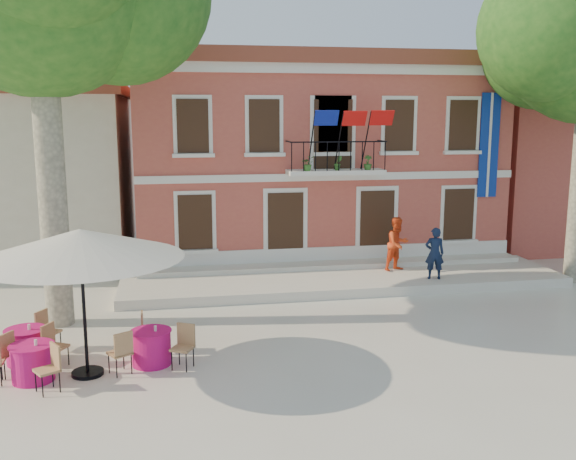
# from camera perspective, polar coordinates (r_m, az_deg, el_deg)

# --- Properties ---
(ground) EXTENTS (90.00, 90.00, 0.00)m
(ground) POSITION_cam_1_polar(r_m,az_deg,el_deg) (16.18, 2.17, -9.16)
(ground) COLOR beige
(ground) RESTS_ON ground
(main_building) EXTENTS (13.50, 9.59, 7.50)m
(main_building) POSITION_cam_1_polar(r_m,az_deg,el_deg) (25.49, 1.73, 6.68)
(main_building) COLOR #BC5443
(main_building) RESTS_ON ground
(neighbor_west) EXTENTS (9.40, 9.40, 6.40)m
(neighbor_west) POSITION_cam_1_polar(r_m,az_deg,el_deg) (26.69, -23.79, 4.77)
(neighbor_west) COLOR beige
(neighbor_west) RESTS_ON ground
(neighbor_east) EXTENTS (9.40, 9.40, 6.40)m
(neighbor_east) POSITION_cam_1_polar(r_m,az_deg,el_deg) (31.24, 23.47, 5.47)
(neighbor_east) COLOR #BC5443
(neighbor_east) RESTS_ON ground
(terrace) EXTENTS (14.00, 3.40, 0.30)m
(terrace) POSITION_cam_1_polar(r_m,az_deg,el_deg) (20.69, 4.94, -4.40)
(terrace) COLOR silver
(terrace) RESTS_ON ground
(patio_umbrella) EXTENTS (4.17, 4.17, 3.10)m
(patio_umbrella) POSITION_cam_1_polar(r_m,az_deg,el_deg) (13.60, -17.99, -1.21)
(patio_umbrella) COLOR black
(patio_umbrella) RESTS_ON ground
(pedestrian_navy) EXTENTS (0.67, 0.52, 1.63)m
(pedestrian_navy) POSITION_cam_1_polar(r_m,az_deg,el_deg) (20.45, 12.90, -2.02)
(pedestrian_navy) COLOR #101C37
(pedestrian_navy) RESTS_ON terrace
(pedestrian_orange) EXTENTS (1.05, 0.95, 1.77)m
(pedestrian_orange) POSITION_cam_1_polar(r_m,az_deg,el_deg) (21.30, 9.71, -1.22)
(pedestrian_orange) COLOR #E9461B
(pedestrian_orange) RESTS_ON terrace
(cafe_table_0) EXTENTS (1.31, 1.88, 0.95)m
(cafe_table_0) POSITION_cam_1_polar(r_m,az_deg,el_deg) (15.34, -22.26, -9.39)
(cafe_table_0) COLOR #C11260
(cafe_table_0) RESTS_ON ground
(cafe_table_1) EXTENTS (1.87, 1.65, 0.95)m
(cafe_table_1) POSITION_cam_1_polar(r_m,az_deg,el_deg) (14.44, -12.06, -10.01)
(cafe_table_1) COLOR #C11260
(cafe_table_1) RESTS_ON ground
(cafe_table_2) EXTENTS (1.65, 1.87, 0.95)m
(cafe_table_2) POSITION_cam_1_polar(r_m,az_deg,el_deg) (14.31, -21.77, -10.73)
(cafe_table_2) COLOR #C11260
(cafe_table_2) RESTS_ON ground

